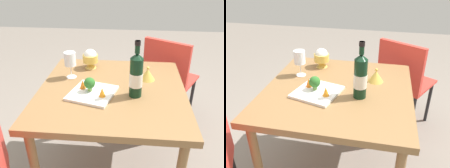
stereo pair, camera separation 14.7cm
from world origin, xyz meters
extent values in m
cube|color=olive|center=(0.00, 0.00, 0.70)|extent=(0.90, 0.90, 0.04)
cylinder|color=olive|center=(-0.39, 0.39, 0.34)|extent=(0.05, 0.05, 0.68)
cylinder|color=olive|center=(0.39, 0.39, 0.34)|extent=(0.05, 0.05, 0.68)
cube|color=red|center=(0.49, 0.73, 0.44)|extent=(0.55, 0.55, 0.02)
cube|color=red|center=(0.40, 0.58, 0.65)|extent=(0.37, 0.24, 0.40)
cylinder|color=black|center=(0.43, 0.97, 0.21)|extent=(0.03, 0.03, 0.43)
cylinder|color=black|center=(0.72, 0.80, 0.21)|extent=(0.03, 0.03, 0.43)
cylinder|color=black|center=(0.26, 0.67, 0.21)|extent=(0.03, 0.03, 0.43)
cylinder|color=black|center=(0.55, 0.50, 0.21)|extent=(0.03, 0.03, 0.43)
cylinder|color=black|center=(0.14, -0.07, 0.84)|extent=(0.08, 0.08, 0.23)
cone|color=black|center=(0.14, -0.07, 0.97)|extent=(0.08, 0.08, 0.03)
cylinder|color=black|center=(0.14, -0.07, 1.02)|extent=(0.03, 0.03, 0.07)
cylinder|color=black|center=(0.14, -0.07, 1.04)|extent=(0.03, 0.03, 0.02)
cylinder|color=silver|center=(0.14, -0.07, 0.83)|extent=(0.08, 0.08, 0.08)
cylinder|color=white|center=(-0.29, 0.13, 0.72)|extent=(0.07, 0.07, 0.00)
cylinder|color=white|center=(-0.29, 0.13, 0.77)|extent=(0.01, 0.01, 0.08)
cylinder|color=white|center=(-0.29, 0.13, 0.85)|extent=(0.08, 0.08, 0.09)
cone|color=gold|center=(-0.19, 0.30, 0.74)|extent=(0.08, 0.08, 0.04)
cylinder|color=gold|center=(-0.19, 0.30, 0.79)|extent=(0.11, 0.11, 0.05)
sphere|color=white|center=(-0.19, 0.30, 0.82)|extent=(0.09, 0.09, 0.09)
cone|color=gold|center=(0.22, 0.14, 0.76)|extent=(0.10, 0.10, 0.07)
sphere|color=gold|center=(0.22, 0.14, 0.80)|extent=(0.02, 0.02, 0.02)
cube|color=white|center=(-0.11, -0.08, 0.73)|extent=(0.31, 0.31, 0.02)
cylinder|color=#729E4C|center=(-0.13, -0.07, 0.75)|extent=(0.03, 0.03, 0.03)
sphere|color=#2D6B28|center=(-0.13, -0.07, 0.79)|extent=(0.07, 0.07, 0.07)
cone|color=orange|center=(-0.17, -0.04, 0.76)|extent=(0.04, 0.04, 0.06)
cone|color=orange|center=(-0.04, -0.13, 0.76)|extent=(0.04, 0.04, 0.06)
camera|label=1|loc=(0.12, -1.29, 1.44)|focal=38.18mm
camera|label=2|loc=(0.26, -1.27, 1.44)|focal=38.18mm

